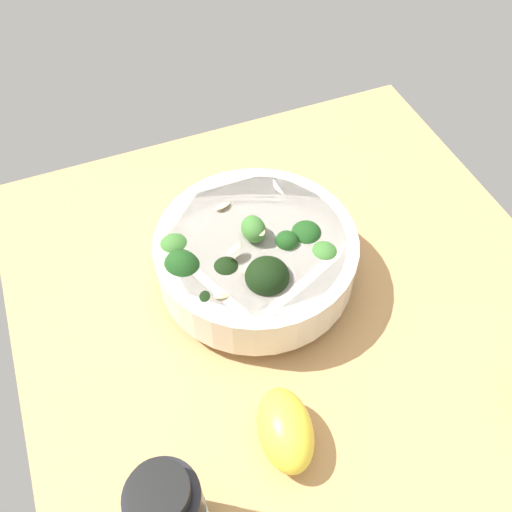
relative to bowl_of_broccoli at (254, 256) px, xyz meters
The scene contains 3 objects.
ground_plane 7.65cm from the bowl_of_broccoli, 132.67° to the left, with size 57.22×57.22×3.70cm, color tan.
bowl_of_broccoli is the anchor object (origin of this frame).
lemon_wedge 17.75cm from the bowl_of_broccoli, 76.97° to the left, with size 7.62×4.78×4.75cm, color yellow.
Camera 1 is at (15.98, 29.34, 49.87)cm, focal length 39.40 mm.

